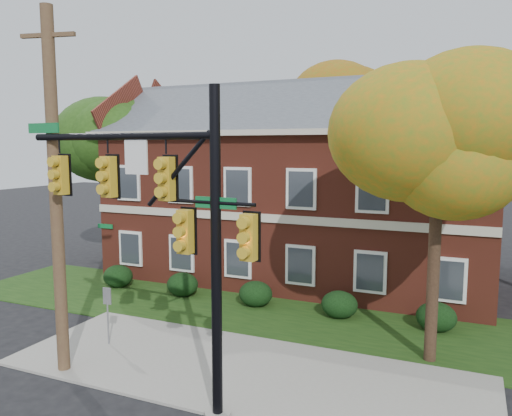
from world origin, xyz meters
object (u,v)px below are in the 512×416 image
at_px(hedge_right, 339,305).
at_px(tree_near_right, 447,142).
at_px(apartment_building, 298,178).
at_px(hedge_left, 182,285).
at_px(tree_left_rear, 123,144).
at_px(hedge_center, 256,294).
at_px(tree_far_rear, 360,109).
at_px(traffic_signal, 165,214).
at_px(hedge_far_right, 436,317).
at_px(sign_post, 107,307).
at_px(hedge_far_left, 118,276).
at_px(utility_pole, 56,193).

bearing_deg(hedge_right, tree_near_right, -37.28).
bearing_deg(apartment_building, hedge_left, -123.67).
bearing_deg(tree_left_rear, hedge_right, -17.37).
distance_m(apartment_building, hedge_center, 6.89).
relative_size(tree_left_rear, tree_far_rear, 0.77).
height_order(tree_far_rear, traffic_signal, tree_far_rear).
height_order(hedge_far_right, traffic_signal, traffic_signal).
height_order(tree_far_rear, sign_post, tree_far_rear).
bearing_deg(tree_far_rear, hedge_right, -80.64).
bearing_deg(tree_left_rear, apartment_building, 6.54).
distance_m(hedge_far_left, tree_far_rear, 17.61).
bearing_deg(traffic_signal, hedge_center, 100.90).
relative_size(hedge_far_left, hedge_right, 1.00).
height_order(apartment_building, hedge_far_right, apartment_building).
relative_size(hedge_far_left, tree_left_rear, 0.16).
relative_size(hedge_far_left, hedge_far_right, 1.00).
relative_size(hedge_far_right, tree_left_rear, 0.16).
bearing_deg(sign_post, hedge_right, 33.82).
xyz_separation_m(hedge_far_right, traffic_signal, (-5.84, -8.13, 4.39)).
xyz_separation_m(hedge_far_left, tree_near_right, (14.22, -2.83, 6.14)).
distance_m(traffic_signal, sign_post, 5.86).
relative_size(hedge_right, tree_left_rear, 0.16).
bearing_deg(hedge_far_left, hedge_right, 0.00).
xyz_separation_m(apartment_building, tree_far_rear, (1.34, 7.84, 3.86)).
height_order(hedge_left, sign_post, sign_post).
height_order(hedge_far_left, hedge_right, same).
bearing_deg(tree_far_rear, utility_pole, -101.17).
distance_m(tree_near_right, sign_post, 11.71).
height_order(hedge_far_right, tree_far_rear, tree_far_rear).
bearing_deg(tree_left_rear, utility_pole, -59.52).
bearing_deg(hedge_right, apartment_building, 123.67).
bearing_deg(apartment_building, hedge_center, -90.00).
height_order(tree_far_rear, utility_pole, tree_far_rear).
bearing_deg(tree_far_rear, tree_near_right, -69.73).
bearing_deg(hedge_far_right, tree_left_rear, 166.11).
relative_size(hedge_far_left, sign_post, 0.71).
height_order(hedge_far_left, utility_pole, utility_pole).
distance_m(tree_left_rear, utility_pole, 13.81).
bearing_deg(tree_left_rear, hedge_center, -23.04).
relative_size(tree_near_right, traffic_signal, 1.08).
xyz_separation_m(tree_near_right, tree_far_rear, (-5.88, 15.93, 2.17)).
distance_m(hedge_far_left, traffic_signal, 12.32).
xyz_separation_m(tree_near_right, traffic_signal, (-6.07, -5.30, -1.76)).
xyz_separation_m(apartment_building, sign_post, (-2.80, -10.95, -3.65)).
height_order(apartment_building, hedge_far_left, apartment_building).
height_order(tree_near_right, utility_pole, utility_pole).
xyz_separation_m(apartment_building, hedge_far_left, (-7.00, -5.25, -4.46)).
bearing_deg(utility_pole, hedge_center, 58.01).
bearing_deg(hedge_center, hedge_left, 180.00).
distance_m(hedge_far_left, tree_left_rear, 7.90).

